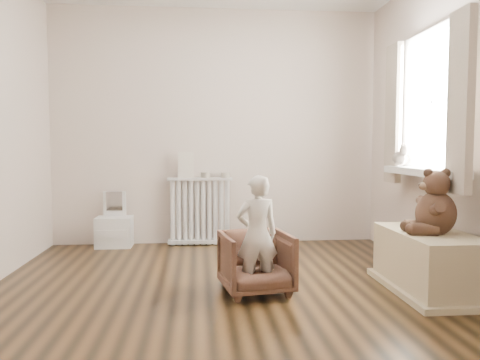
{
  "coord_description": "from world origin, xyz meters",
  "views": [
    {
      "loc": [
        -0.2,
        -3.45,
        1.07
      ],
      "look_at": [
        0.15,
        0.45,
        0.8
      ],
      "focal_mm": 35.0,
      "sensor_mm": 36.0,
      "label": 1
    }
  ],
  "objects": [
    {
      "name": "floor",
      "position": [
        0.0,
        0.0,
        0.0
      ],
      "size": [
        3.6,
        3.6,
        0.01
      ],
      "primitive_type": "cube",
      "color": "black",
      "rests_on": "ground"
    },
    {
      "name": "back_wall",
      "position": [
        0.0,
        1.8,
        1.3
      ],
      "size": [
        3.6,
        0.02,
        2.6
      ],
      "primitive_type": "cube",
      "color": "beige",
      "rests_on": "ground"
    },
    {
      "name": "front_wall",
      "position": [
        0.0,
        -1.8,
        1.3
      ],
      "size": [
        3.6,
        0.02,
        2.6
      ],
      "primitive_type": "cube",
      "color": "beige",
      "rests_on": "ground"
    },
    {
      "name": "right_wall",
      "position": [
        1.8,
        0.0,
        1.3
      ],
      "size": [
        0.02,
        3.6,
        2.6
      ],
      "primitive_type": "cube",
      "color": "beige",
      "rests_on": "ground"
    },
    {
      "name": "window",
      "position": [
        1.76,
        0.3,
        1.45
      ],
      "size": [
        0.03,
        0.9,
        1.1
      ],
      "primitive_type": "cube",
      "color": "white",
      "rests_on": "right_wall"
    },
    {
      "name": "window_sill",
      "position": [
        1.67,
        0.3,
        0.87
      ],
      "size": [
        0.22,
        1.1,
        0.06
      ],
      "primitive_type": "cube",
      "color": "silver",
      "rests_on": "right_wall"
    },
    {
      "name": "curtain_left",
      "position": [
        1.65,
        -0.27,
        1.39
      ],
      "size": [
        0.06,
        0.26,
        1.3
      ],
      "primitive_type": "cube",
      "color": "#BDAE99",
      "rests_on": "right_wall"
    },
    {
      "name": "curtain_right",
      "position": [
        1.65,
        0.87,
        1.39
      ],
      "size": [
        0.06,
        0.26,
        1.3
      ],
      "primitive_type": "cube",
      "color": "#BDAE99",
      "rests_on": "right_wall"
    },
    {
      "name": "radiator",
      "position": [
        -0.18,
        1.68,
        0.39
      ],
      "size": [
        0.7,
        0.13,
        0.74
      ],
      "primitive_type": "cube",
      "color": "silver",
      "rests_on": "floor"
    },
    {
      "name": "paper_doll",
      "position": [
        -0.33,
        1.68,
        0.88
      ],
      "size": [
        0.17,
        0.02,
        0.28
      ],
      "primitive_type": "cube",
      "color": "beige",
      "rests_on": "radiator"
    },
    {
      "name": "tin_a",
      "position": [
        -0.12,
        1.68,
        0.77
      ],
      "size": [
        0.1,
        0.1,
        0.06
      ],
      "primitive_type": "cylinder",
      "color": "#A59E8C",
      "rests_on": "radiator"
    },
    {
      "name": "tin_b",
      "position": [
        0.1,
        1.68,
        0.77
      ],
      "size": [
        0.1,
        0.1,
        0.06
      ],
      "primitive_type": "cylinder",
      "color": "#A59E8C",
      "rests_on": "radiator"
    },
    {
      "name": "toy_vanity",
      "position": [
        -1.11,
        1.65,
        0.28
      ],
      "size": [
        0.38,
        0.27,
        0.6
      ],
      "primitive_type": "cube",
      "color": "silver",
      "rests_on": "floor"
    },
    {
      "name": "armchair",
      "position": [
        0.22,
        -0.08,
        0.23
      ],
      "size": [
        0.56,
        0.57,
        0.45
      ],
      "primitive_type": "imported",
      "rotation": [
        0.0,
        0.0,
        0.17
      ],
      "color": "brown",
      "rests_on": "floor"
    },
    {
      "name": "child",
      "position": [
        0.22,
        -0.13,
        0.45
      ],
      "size": [
        0.34,
        0.25,
        0.85
      ],
      "primitive_type": "imported",
      "rotation": [
        0.0,
        0.0,
        3.31
      ],
      "color": "white",
      "rests_on": "armchair"
    },
    {
      "name": "toy_bench",
      "position": [
        1.52,
        -0.15,
        0.2
      ],
      "size": [
        0.5,
        0.95,
        0.45
      ],
      "primitive_type": "cube",
      "color": "beige",
      "rests_on": "floor"
    },
    {
      "name": "teddy_bear",
      "position": [
        1.52,
        -0.22,
        0.67
      ],
      "size": [
        0.43,
        0.35,
        0.47
      ],
      "primitive_type": null,
      "rotation": [
        0.0,
        0.0,
        -0.16
      ],
      "color": "#352116",
      "rests_on": "toy_bench"
    },
    {
      "name": "plush_cat",
      "position": [
        1.66,
        0.7,
        1.0
      ],
      "size": [
        0.18,
        0.26,
        0.2
      ],
      "primitive_type": null,
      "rotation": [
        0.0,
        0.0,
        0.14
      ],
      "color": "#6E645B",
      "rests_on": "window_sill"
    }
  ]
}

